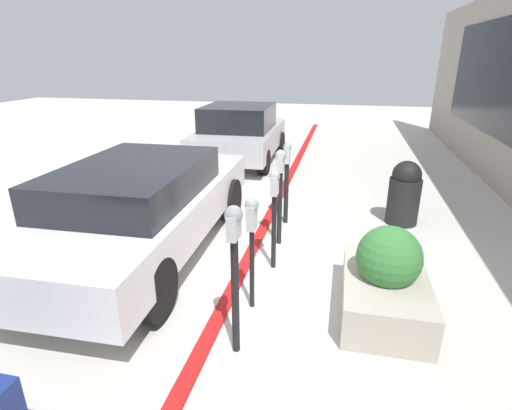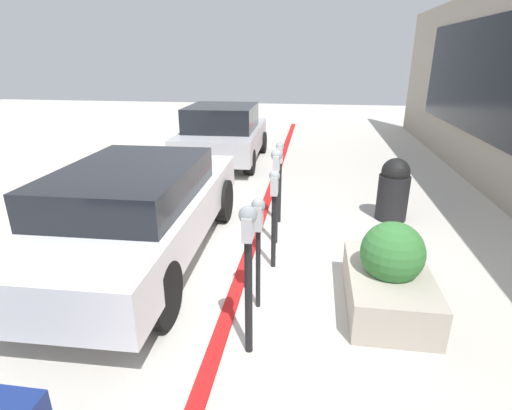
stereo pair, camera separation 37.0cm
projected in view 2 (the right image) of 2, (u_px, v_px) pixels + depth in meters
name	position (u px, v px, depth m)	size (l,w,h in m)	color
ground_plane	(250.00, 267.00, 5.56)	(40.00, 40.00, 0.00)	beige
curb_strip	(245.00, 265.00, 5.56)	(24.50, 0.16, 0.04)	red
parking_meter_nearest	(248.00, 256.00, 3.61)	(0.20, 0.17, 1.54)	black
parking_meter_second	(258.00, 228.00, 4.34)	(0.18, 0.15, 1.34)	black
parking_meter_middle	(274.00, 203.00, 5.24)	(0.16, 0.14, 1.38)	black
parking_meter_fourth	(276.00, 180.00, 5.92)	(0.20, 0.17, 1.49)	black
parking_meter_farthest	(279.00, 173.00, 6.75)	(0.16, 0.14, 1.42)	black
planter_box	(389.00, 276.00, 4.55)	(1.52, 0.91, 1.05)	#B2A899
parked_car_middle	(138.00, 208.00, 5.57)	(4.83, 1.97, 1.40)	silver
parked_car_rear	(223.00, 133.00, 10.80)	(3.91, 2.06, 1.53)	#B7B7BC
trash_bin	(393.00, 189.00, 7.00)	(0.54, 0.54, 1.11)	black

